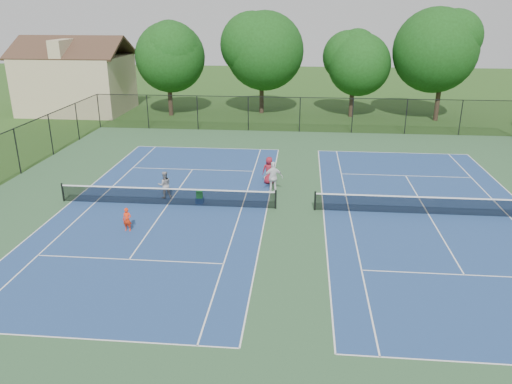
# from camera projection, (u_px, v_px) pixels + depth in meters

# --- Properties ---
(ground) EXTENTS (140.00, 140.00, 0.00)m
(ground) POSITION_uv_depth(u_px,v_px,m) (295.00, 209.00, 26.83)
(ground) COLOR #234716
(ground) RESTS_ON ground
(court_pad) EXTENTS (36.00, 36.00, 0.01)m
(court_pad) POSITION_uv_depth(u_px,v_px,m) (295.00, 209.00, 26.83)
(court_pad) COLOR #305637
(court_pad) RESTS_ON ground
(tennis_court_left) EXTENTS (12.00, 23.83, 1.07)m
(tennis_court_left) POSITION_uv_depth(u_px,v_px,m) (168.00, 203.00, 27.42)
(tennis_court_left) COLOR navy
(tennis_court_left) RESTS_ON ground
(tennis_court_right) EXTENTS (12.00, 23.83, 1.07)m
(tennis_court_right) POSITION_uv_depth(u_px,v_px,m) (428.00, 212.00, 26.18)
(tennis_court_right) COLOR navy
(tennis_court_right) RESTS_ON ground
(perimeter_fence) EXTENTS (36.08, 36.08, 3.02)m
(perimeter_fence) POSITION_uv_depth(u_px,v_px,m) (296.00, 181.00, 26.28)
(perimeter_fence) COLOR black
(perimeter_fence) RESTS_ON ground
(tree_back_a) EXTENTS (6.80, 6.80, 9.15)m
(tree_back_a) POSITION_uv_depth(u_px,v_px,m) (168.00, 53.00, 48.29)
(tree_back_a) COLOR #2D2116
(tree_back_a) RESTS_ON ground
(tree_back_b) EXTENTS (7.60, 7.60, 10.03)m
(tree_back_b) POSITION_uv_depth(u_px,v_px,m) (262.00, 47.00, 49.17)
(tree_back_b) COLOR #2D2116
(tree_back_b) RESTS_ON ground
(tree_back_c) EXTENTS (6.00, 6.00, 8.40)m
(tree_back_c) POSITION_uv_depth(u_px,v_px,m) (354.00, 60.00, 47.83)
(tree_back_c) COLOR #2D2116
(tree_back_c) RESTS_ON ground
(tree_back_d) EXTENTS (7.80, 7.80, 10.37)m
(tree_back_d) POSITION_uv_depth(u_px,v_px,m) (444.00, 47.00, 45.72)
(tree_back_d) COLOR #2D2116
(tree_back_d) RESTS_ON ground
(clapboard_house) EXTENTS (10.80, 8.10, 7.65)m
(clapboard_house) POSITION_uv_depth(u_px,v_px,m) (76.00, 82.00, 51.13)
(clapboard_house) COLOR tan
(clapboard_house) RESTS_ON ground
(child_player) EXTENTS (0.44, 0.30, 1.17)m
(child_player) POSITION_uv_depth(u_px,v_px,m) (127.00, 220.00, 24.08)
(child_player) COLOR #FC3210
(child_player) RESTS_ON ground
(instructor) EXTENTS (0.93, 0.85, 1.56)m
(instructor) POSITION_uv_depth(u_px,v_px,m) (165.00, 185.00, 28.24)
(instructor) COLOR #959598
(instructor) RESTS_ON ground
(bystander_a) EXTENTS (1.20, 0.70, 1.91)m
(bystander_a) POSITION_uv_depth(u_px,v_px,m) (273.00, 178.00, 28.87)
(bystander_a) COLOR white
(bystander_a) RESTS_ON ground
(bystander_c) EXTENTS (0.89, 0.64, 1.69)m
(bystander_c) POSITION_uv_depth(u_px,v_px,m) (269.00, 170.00, 30.52)
(bystander_c) COLOR maroon
(bystander_c) RESTS_ON ground
(ball_crate) EXTENTS (0.42, 0.34, 0.33)m
(ball_crate) POSITION_uv_depth(u_px,v_px,m) (200.00, 201.00, 27.62)
(ball_crate) COLOR #154094
(ball_crate) RESTS_ON ground
(ball_hopper) EXTENTS (0.36, 0.30, 0.43)m
(ball_hopper) POSITION_uv_depth(u_px,v_px,m) (199.00, 194.00, 27.49)
(ball_hopper) COLOR green
(ball_hopper) RESTS_ON ball_crate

